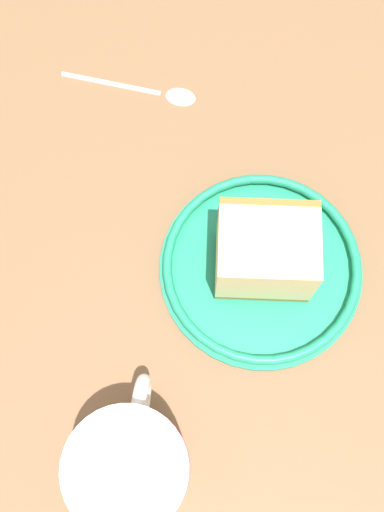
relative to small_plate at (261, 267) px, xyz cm
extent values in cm
cube|color=brown|center=(9.16, 3.21, -2.14)|extent=(112.38, 112.38, 2.67)
cylinder|color=#1E8C66|center=(0.00, 0.00, -0.40)|extent=(18.01, 18.01, 0.82)
torus|color=#1E8C66|center=(0.00, 0.00, 0.42)|extent=(17.39, 17.39, 0.82)
cube|color=#9E662D|center=(0.00, 0.00, 0.31)|extent=(8.51, 6.64, 0.60)
cube|color=beige|center=(0.00, 0.00, 3.68)|extent=(8.51, 6.64, 6.13)
cube|color=#9E662D|center=(0.25, -3.32, 3.68)|extent=(8.10, 1.20, 6.13)
cylinder|color=white|center=(8.65, 17.88, 4.05)|extent=(8.64, 8.64, 9.71)
cylinder|color=red|center=(8.65, 17.88, 5.14)|extent=(8.82, 8.82, 3.27)
cylinder|color=brown|center=(8.65, 17.88, 7.28)|extent=(7.61, 7.61, 0.40)
torus|color=white|center=(8.57, 13.55, 4.05)|extent=(1.16, 5.35, 5.34)
ellipsoid|color=silver|center=(9.65, -16.69, -0.40)|extent=(3.21, 2.32, 0.80)
cylinder|color=silver|center=(16.13, -17.42, -0.55)|extent=(10.03, 1.63, 0.50)
camera|label=1|loc=(4.23, 16.93, 53.14)|focal=44.43mm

